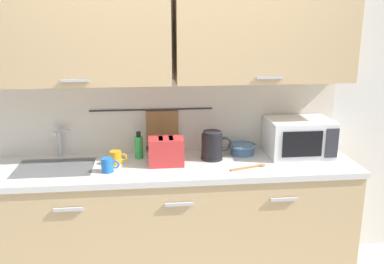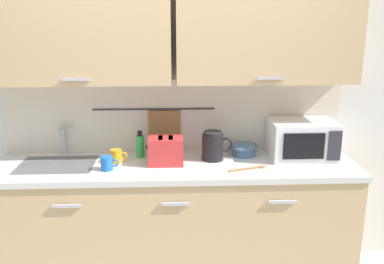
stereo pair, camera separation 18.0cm
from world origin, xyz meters
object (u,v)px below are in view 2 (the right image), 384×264
Objects in this scene: dish_soap_bottle at (140,146)px; mug_by_kettle at (117,156)px; toaster at (166,151)px; mug_near_sink at (107,163)px; electric_kettle at (213,146)px; mixing_bowl at (244,149)px; wooden_spoon at (252,168)px; microwave at (302,139)px.

dish_soap_bottle is 1.63× the size of mug_by_kettle.
mug_near_sink is at bearing -164.52° from toaster.
electric_kettle reaches higher than mixing_bowl.
dish_soap_bottle is 0.72× the size of wooden_spoon.
electric_kettle is at bearing -177.53° from microwave.
electric_kettle reaches higher than mug_by_kettle.
microwave is at bearing 2.79° from mug_by_kettle.
toaster is (-0.98, -0.10, -0.04)m from microwave.
dish_soap_bottle is at bearing 159.55° from wooden_spoon.
microwave is 0.42m from mixing_bowl.
toaster is at bearing -173.95° from microwave.
dish_soap_bottle is at bearing 52.97° from mug_near_sink.
electric_kettle reaches higher than dish_soap_bottle.
wooden_spoon is at bearing -20.45° from dish_soap_bottle.
mixing_bowl is 0.93m from mug_by_kettle.
electric_kettle is at bearing 3.09° from mug_by_kettle.
mug_by_kettle is at bearing -172.43° from mixing_bowl.
toaster is at bearing 167.47° from wooden_spoon.
dish_soap_bottle is 0.76m from mixing_bowl.
mug_by_kettle is at bearing -142.97° from dish_soap_bottle.
electric_kettle is 0.75m from mug_near_sink.
wooden_spoon is at bearing -10.30° from mug_by_kettle.
electric_kettle is at bearing 140.05° from wooden_spoon.
mixing_bowl is at bearing 15.62° from mug_near_sink.
toaster is at bearing -167.25° from electric_kettle.
mug_near_sink and mug_by_kettle have the same top height.
mug_near_sink is (-1.37, -0.21, -0.09)m from microwave.
microwave is 2.15× the size of mixing_bowl.
toaster is 0.60m from wooden_spoon.
mug_near_sink is 0.41m from toaster.
mixing_bowl is 0.84× the size of toaster.
microwave is 0.65m from electric_kettle.
mug_near_sink is at bearing -106.35° from mug_by_kettle.
toaster is at bearing -39.96° from dish_soap_bottle.
mug_by_kettle is (-0.68, -0.04, -0.05)m from electric_kettle.
mug_by_kettle is 0.44× the size of wooden_spoon.
mug_near_sink is at bearing -127.03° from dish_soap_bottle.
wooden_spoon is (0.93, -0.17, -0.04)m from mug_by_kettle.
microwave is at bearing 30.31° from wooden_spoon.
toaster reaches higher than mixing_bowl.
electric_kettle is 1.89× the size of mug_by_kettle.
toaster reaches higher than mug_near_sink.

